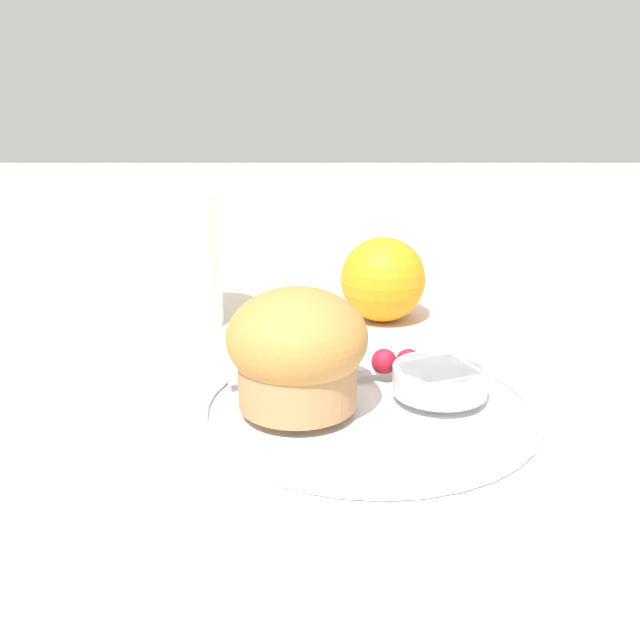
% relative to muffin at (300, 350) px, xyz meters
% --- Properties ---
extents(ground_plane, '(3.00, 3.00, 0.00)m').
position_rel_muffin_xyz_m(ground_plane, '(0.04, 0.02, -0.05)').
color(ground_plane, beige).
extents(plate, '(0.21, 0.21, 0.02)m').
position_rel_muffin_xyz_m(plate, '(0.04, 0.01, -0.04)').
color(plate, white).
rests_on(plate, ground_plane).
extents(muffin, '(0.08, 0.08, 0.07)m').
position_rel_muffin_xyz_m(muffin, '(0.00, 0.00, 0.00)').
color(muffin, '#9E7047').
rests_on(muffin, plate).
extents(cream_ramekin, '(0.06, 0.06, 0.02)m').
position_rel_muffin_xyz_m(cream_ramekin, '(0.09, 0.02, -0.03)').
color(cream_ramekin, silver).
rests_on(cream_ramekin, plate).
extents(berry_pair, '(0.03, 0.02, 0.02)m').
position_rel_muffin_xyz_m(berry_pair, '(0.06, 0.05, -0.03)').
color(berry_pair, maroon).
rests_on(berry_pair, plate).
extents(butter_knife, '(0.16, 0.04, 0.00)m').
position_rel_muffin_xyz_m(butter_knife, '(0.03, 0.05, -0.03)').
color(butter_knife, silver).
rests_on(butter_knife, plate).
extents(orange_fruit, '(0.07, 0.07, 0.07)m').
position_rel_muffin_xyz_m(orange_fruit, '(0.07, 0.22, -0.02)').
color(orange_fruit, orange).
rests_on(orange_fruit, ground_plane).
extents(juice_glass, '(0.07, 0.07, 0.11)m').
position_rel_muffin_xyz_m(juice_glass, '(-0.11, 0.21, 0.00)').
color(juice_glass, silver).
rests_on(juice_glass, ground_plane).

